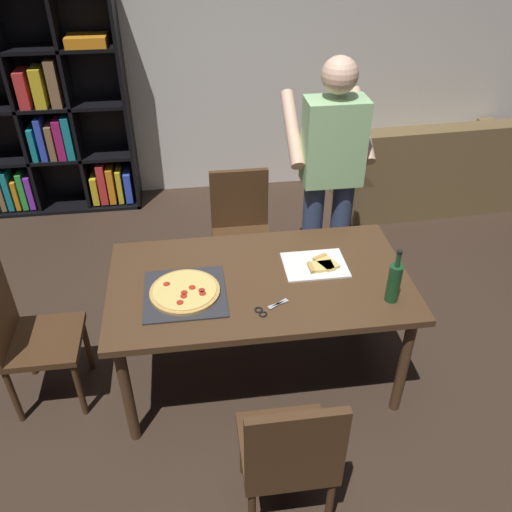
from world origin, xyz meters
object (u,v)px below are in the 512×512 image
at_px(bookshelf, 50,116).
at_px(pepperoni_pizza_on_tray, 185,292).
at_px(dining_table, 260,289).
at_px(person_serving_pizza, 330,174).
at_px(chair_far_side, 241,225).
at_px(kitchen_scissors, 267,309).
at_px(wine_bottle, 394,282).
at_px(chair_left_end, 24,332).
at_px(couch, 429,172).
at_px(chair_near_camera, 290,453).

xyz_separation_m(bookshelf, pepperoni_pizza_on_tray, (1.10, -2.47, -0.11)).
bearing_deg(bookshelf, dining_table, -57.53).
bearing_deg(person_serving_pizza, dining_table, -127.89).
bearing_deg(chair_far_side, kitchen_scissors, -89.93).
bearing_deg(chair_far_side, wine_bottle, -61.49).
height_order(chair_left_end, couch, chair_left_end).
distance_m(chair_left_end, wine_bottle, 2.04).
bearing_deg(pepperoni_pizza_on_tray, chair_left_end, 174.84).
bearing_deg(couch, bookshelf, 173.34).
bearing_deg(chair_near_camera, kitchen_scissors, 89.87).
distance_m(dining_table, kitchen_scissors, 0.28).
height_order(chair_near_camera, kitchen_scissors, chair_near_camera).
relative_size(bookshelf, pepperoni_pizza_on_tray, 4.47).
bearing_deg(dining_table, chair_near_camera, -90.00).
height_order(chair_far_side, bookshelf, bookshelf).
relative_size(dining_table, wine_bottle, 5.30).
bearing_deg(chair_near_camera, dining_table, 90.00).
height_order(chair_near_camera, bookshelf, bookshelf).
bearing_deg(dining_table, pepperoni_pizza_on_tray, -168.84).
bearing_deg(kitchen_scissors, chair_left_end, 168.69).
xyz_separation_m(chair_far_side, couch, (1.90, 1.04, -0.21)).
xyz_separation_m(dining_table, chair_far_side, (0.00, 0.95, -0.16)).
xyz_separation_m(person_serving_pizza, kitchen_scissors, (-0.57, -0.99, -0.24)).
xyz_separation_m(bookshelf, kitchen_scissors, (1.52, -2.65, -0.12)).
bearing_deg(person_serving_pizza, bookshelf, 141.56).
height_order(dining_table, person_serving_pizza, person_serving_pizza).
xyz_separation_m(chair_near_camera, chair_far_side, (0.00, 1.90, 0.00)).
relative_size(couch, kitchen_scissors, 8.90).
relative_size(chair_far_side, person_serving_pizza, 0.51).
distance_m(dining_table, person_serving_pizza, 0.98).
xyz_separation_m(chair_left_end, wine_bottle, (1.99, -0.27, 0.36)).
bearing_deg(bookshelf, pepperoni_pizza_on_tray, -65.92).
relative_size(couch, pepperoni_pizza_on_tray, 3.98).
distance_m(chair_far_side, bookshelf, 2.12).
height_order(pepperoni_pizza_on_tray, kitchen_scissors, pepperoni_pizza_on_tray).
bearing_deg(chair_left_end, dining_table, 0.00).
height_order(chair_near_camera, chair_left_end, same).
bearing_deg(kitchen_scissors, couch, 49.82).
relative_size(chair_near_camera, chair_left_end, 1.00).
height_order(pepperoni_pizza_on_tray, wine_bottle, wine_bottle).
bearing_deg(chair_left_end, wine_bottle, -7.79).
height_order(person_serving_pizza, kitchen_scissors, person_serving_pizza).
distance_m(chair_near_camera, wine_bottle, 1.01).
height_order(dining_table, chair_far_side, chair_far_side).
xyz_separation_m(chair_near_camera, wine_bottle, (0.66, 0.68, 0.36)).
relative_size(chair_far_side, wine_bottle, 2.85).
bearing_deg(chair_far_side, chair_near_camera, -90.00).
height_order(couch, person_serving_pizza, person_serving_pizza).
distance_m(couch, pepperoni_pizza_on_tray, 3.14).
xyz_separation_m(chair_left_end, couch, (3.23, 1.99, -0.21)).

